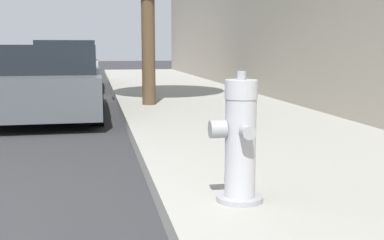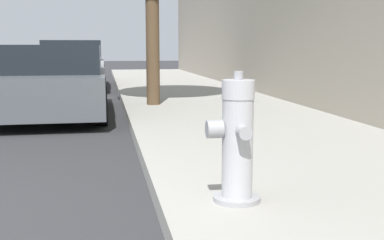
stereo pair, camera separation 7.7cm
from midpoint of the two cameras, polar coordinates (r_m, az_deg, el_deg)
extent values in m
cube|color=#99968E|center=(3.80, 21.15, -9.35)|extent=(3.20, 40.00, 0.16)
cylinder|color=#97979C|center=(3.40, 5.00, -9.19)|extent=(0.33, 0.33, 0.04)
cylinder|color=#B2B2B7|center=(3.31, 5.09, -3.31)|extent=(0.21, 0.21, 0.68)
cylinder|color=#B2B2B7|center=(3.25, 5.18, 3.65)|extent=(0.22, 0.22, 0.13)
cylinder|color=#97979C|center=(3.24, 5.20, 5.28)|extent=(0.06, 0.06, 0.06)
cylinder|color=#97979C|center=(3.14, 5.90, -1.45)|extent=(0.09, 0.09, 0.09)
cylinder|color=#97979C|center=(3.43, 4.40, -0.58)|extent=(0.09, 0.09, 0.09)
cylinder|color=#97979C|center=(3.24, 2.39, -1.09)|extent=(0.11, 0.12, 0.12)
cube|color=#4C5156|center=(8.90, -16.92, 3.53)|extent=(1.83, 4.10, 0.62)
cube|color=black|center=(8.71, -17.18, 6.97)|extent=(1.68, 2.26, 0.46)
cylinder|color=black|center=(10.28, -20.86, 3.02)|extent=(0.20, 0.62, 0.62)
cylinder|color=black|center=(10.14, -11.49, 3.35)|extent=(0.20, 0.62, 0.62)
cylinder|color=black|center=(7.61, -11.49, 1.63)|extent=(0.20, 0.62, 0.62)
cube|color=#B7B7BC|center=(14.63, -14.60, 5.61)|extent=(1.71, 4.47, 0.68)
cube|color=black|center=(14.43, -14.73, 8.00)|extent=(1.57, 2.46, 0.55)
cylinder|color=black|center=(16.08, -17.07, 5.05)|extent=(0.20, 0.63, 0.63)
cylinder|color=black|center=(16.00, -11.54, 5.24)|extent=(0.20, 0.63, 0.63)
cylinder|color=black|center=(13.33, -18.22, 4.34)|extent=(0.20, 0.63, 0.63)
cylinder|color=black|center=(13.23, -11.54, 4.57)|extent=(0.20, 0.63, 0.63)
cylinder|color=brown|center=(8.93, -5.49, 12.06)|extent=(0.25, 0.25, 3.19)
camera|label=1|loc=(0.04, -90.50, -0.08)|focal=45.00mm
camera|label=2|loc=(0.04, 89.50, 0.08)|focal=45.00mm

